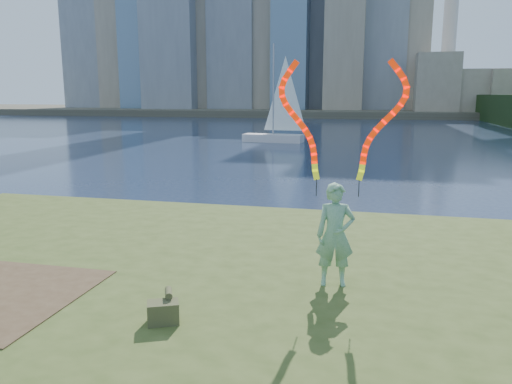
# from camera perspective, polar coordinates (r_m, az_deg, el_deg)

# --- Properties ---
(ground) EXTENTS (320.00, 320.00, 0.00)m
(ground) POSITION_cam_1_polar(r_m,az_deg,el_deg) (11.35, -8.53, -10.17)
(ground) COLOR #1A2842
(ground) RESTS_ON ground
(grassy_knoll) EXTENTS (20.00, 18.00, 0.80)m
(grassy_knoll) POSITION_cam_1_polar(r_m,az_deg,el_deg) (9.30, -13.96, -13.08)
(grassy_knoll) COLOR #3B4B1A
(grassy_knoll) RESTS_ON ground
(far_shore) EXTENTS (320.00, 40.00, 1.20)m
(far_shore) POSITION_cam_1_polar(r_m,az_deg,el_deg) (104.92, 11.25, 9.02)
(far_shore) COLOR #464133
(far_shore) RESTS_ON ground
(woman_with_ribbons) EXTENTS (2.10, 0.56, 4.17)m
(woman_with_ribbons) POSITION_cam_1_polar(r_m,az_deg,el_deg) (8.67, 9.16, -1.72)
(woman_with_ribbons) COLOR #16662E
(woman_with_ribbons) RESTS_ON grassy_knoll
(canvas_bag) EXTENTS (0.54, 0.61, 0.43)m
(canvas_bag) POSITION_cam_1_polar(r_m,az_deg,el_deg) (7.63, -10.51, -13.22)
(canvas_bag) COLOR #414424
(canvas_bag) RESTS_ON grassy_knoll
(sailboat) EXTENTS (5.53, 2.10, 8.32)m
(sailboat) POSITION_cam_1_polar(r_m,az_deg,el_deg) (43.37, 2.34, 7.60)
(sailboat) COLOR silver
(sailboat) RESTS_ON ground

